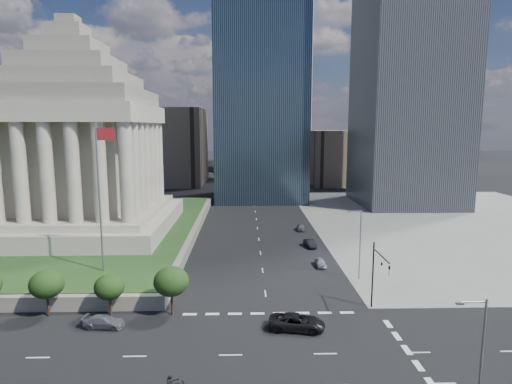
{
  "coord_description": "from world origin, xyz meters",
  "views": [
    {
      "loc": [
        -2.56,
        -32.61,
        21.34
      ],
      "look_at": [
        -1.3,
        16.8,
        13.79
      ],
      "focal_mm": 30.0,
      "sensor_mm": 36.0,
      "label": 1
    }
  ],
  "objects_px": {
    "street_lamp_north": "(359,240)",
    "parked_sedan_far": "(301,227)",
    "suv_grey": "(104,322)",
    "parked_sedan_mid": "(310,244)",
    "flagpole": "(100,189)",
    "pickup_truck": "(297,322)",
    "parked_sedan_near": "(320,262)",
    "street_lamp_south": "(479,360)",
    "traffic_signal_ne": "(378,270)",
    "war_memorial": "(75,127)"
  },
  "relations": [
    {
      "from": "flagpole",
      "to": "suv_grey",
      "type": "relative_size",
      "value": 4.5
    },
    {
      "from": "flagpole",
      "to": "street_lamp_south",
      "type": "relative_size",
      "value": 2.0
    },
    {
      "from": "traffic_signal_ne",
      "to": "parked_sedan_near",
      "type": "xyz_separation_m",
      "value": [
        -3.5,
        16.96,
        -4.63
      ]
    },
    {
      "from": "street_lamp_north",
      "to": "pickup_truck",
      "type": "distance_m",
      "value": 18.91
    },
    {
      "from": "parked_sedan_near",
      "to": "parked_sedan_mid",
      "type": "distance_m",
      "value": 10.71
    },
    {
      "from": "flagpole",
      "to": "traffic_signal_ne",
      "type": "relative_size",
      "value": 2.5
    },
    {
      "from": "street_lamp_south",
      "to": "parked_sedan_far",
      "type": "relative_size",
      "value": 2.63
    },
    {
      "from": "war_memorial",
      "to": "pickup_truck",
      "type": "height_order",
      "value": "war_memorial"
    },
    {
      "from": "street_lamp_north",
      "to": "pickup_truck",
      "type": "relative_size",
      "value": 1.68
    },
    {
      "from": "suv_grey",
      "to": "parked_sedan_mid",
      "type": "xyz_separation_m",
      "value": [
        26.78,
        30.37,
        0.01
      ]
    },
    {
      "from": "street_lamp_north",
      "to": "suv_grey",
      "type": "height_order",
      "value": "street_lamp_north"
    },
    {
      "from": "flagpole",
      "to": "parked_sedan_far",
      "type": "distance_m",
      "value": 44.64
    },
    {
      "from": "suv_grey",
      "to": "flagpole",
      "type": "bearing_deg",
      "value": 23.03
    },
    {
      "from": "parked_sedan_mid",
      "to": "parked_sedan_far",
      "type": "height_order",
      "value": "parked_sedan_mid"
    },
    {
      "from": "traffic_signal_ne",
      "to": "pickup_truck",
      "type": "height_order",
      "value": "traffic_signal_ne"
    },
    {
      "from": "parked_sedan_mid",
      "to": "flagpole",
      "type": "bearing_deg",
      "value": -160.27
    },
    {
      "from": "traffic_signal_ne",
      "to": "pickup_truck",
      "type": "xyz_separation_m",
      "value": [
        -9.62,
        -3.7,
        -4.42
      ]
    },
    {
      "from": "traffic_signal_ne",
      "to": "street_lamp_north",
      "type": "xyz_separation_m",
      "value": [
        0.83,
        11.3,
        0.41
      ]
    },
    {
      "from": "parked_sedan_near",
      "to": "traffic_signal_ne",
      "type": "bearing_deg",
      "value": -79.8
    },
    {
      "from": "street_lamp_south",
      "to": "street_lamp_north",
      "type": "relative_size",
      "value": 1.0
    },
    {
      "from": "street_lamp_north",
      "to": "pickup_truck",
      "type": "xyz_separation_m",
      "value": [
        -10.45,
        -15.0,
        -4.83
      ]
    },
    {
      "from": "flagpole",
      "to": "pickup_truck",
      "type": "height_order",
      "value": "flagpole"
    },
    {
      "from": "parked_sedan_far",
      "to": "parked_sedan_near",
      "type": "bearing_deg",
      "value": -84.77
    },
    {
      "from": "street_lamp_north",
      "to": "parked_sedan_mid",
      "type": "height_order",
      "value": "street_lamp_north"
    },
    {
      "from": "street_lamp_north",
      "to": "war_memorial",
      "type": "bearing_deg",
      "value": 154.08
    },
    {
      "from": "street_lamp_north",
      "to": "parked_sedan_far",
      "type": "distance_m",
      "value": 29.53
    },
    {
      "from": "war_memorial",
      "to": "parked_sedan_mid",
      "type": "bearing_deg",
      "value": -8.77
    },
    {
      "from": "street_lamp_north",
      "to": "parked_sedan_near",
      "type": "relative_size",
      "value": 2.75
    },
    {
      "from": "flagpole",
      "to": "parked_sedan_near",
      "type": "distance_m",
      "value": 33.92
    },
    {
      "from": "street_lamp_south",
      "to": "suv_grey",
      "type": "height_order",
      "value": "street_lamp_south"
    },
    {
      "from": "war_memorial",
      "to": "parked_sedan_mid",
      "type": "xyz_separation_m",
      "value": [
        43.0,
        -6.63,
        -20.75
      ]
    },
    {
      "from": "suv_grey",
      "to": "parked_sedan_near",
      "type": "bearing_deg",
      "value": -47.99
    },
    {
      "from": "parked_sedan_near",
      "to": "parked_sedan_far",
      "type": "xyz_separation_m",
      "value": [
        0.0,
        23.12,
        0.03
      ]
    },
    {
      "from": "flagpole",
      "to": "pickup_truck",
      "type": "bearing_deg",
      "value": -29.54
    },
    {
      "from": "parked_sedan_near",
      "to": "parked_sedan_mid",
      "type": "height_order",
      "value": "parked_sedan_mid"
    },
    {
      "from": "street_lamp_north",
      "to": "traffic_signal_ne",
      "type": "bearing_deg",
      "value": -94.19
    },
    {
      "from": "parked_sedan_near",
      "to": "parked_sedan_mid",
      "type": "bearing_deg",
      "value": 88.55
    },
    {
      "from": "street_lamp_south",
      "to": "pickup_truck",
      "type": "relative_size",
      "value": 1.68
    },
    {
      "from": "street_lamp_south",
      "to": "street_lamp_north",
      "type": "height_order",
      "value": "same"
    },
    {
      "from": "street_lamp_north",
      "to": "parked_sedan_near",
      "type": "distance_m",
      "value": 8.73
    },
    {
      "from": "street_lamp_south",
      "to": "suv_grey",
      "type": "xyz_separation_m",
      "value": [
        -31.11,
        17.0,
        -5.02
      ]
    },
    {
      "from": "street_lamp_north",
      "to": "parked_sedan_far",
      "type": "bearing_deg",
      "value": 98.55
    },
    {
      "from": "parked_sedan_mid",
      "to": "parked_sedan_near",
      "type": "bearing_deg",
      "value": -99.66
    },
    {
      "from": "flagpole",
      "to": "street_lamp_south",
      "type": "distance_m",
      "value": 46.81
    },
    {
      "from": "parked_sedan_near",
      "to": "suv_grey",
      "type": "bearing_deg",
      "value": -145.18
    },
    {
      "from": "flagpole",
      "to": "suv_grey",
      "type": "height_order",
      "value": "flagpole"
    },
    {
      "from": "pickup_truck",
      "to": "parked_sedan_near",
      "type": "distance_m",
      "value": 21.55
    },
    {
      "from": "traffic_signal_ne",
      "to": "parked_sedan_near",
      "type": "relative_size",
      "value": 2.2
    },
    {
      "from": "parked_sedan_near",
      "to": "parked_sedan_far",
      "type": "relative_size",
      "value": 0.96
    },
    {
      "from": "parked_sedan_near",
      "to": "street_lamp_north",
      "type": "bearing_deg",
      "value": -54.03
    }
  ]
}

